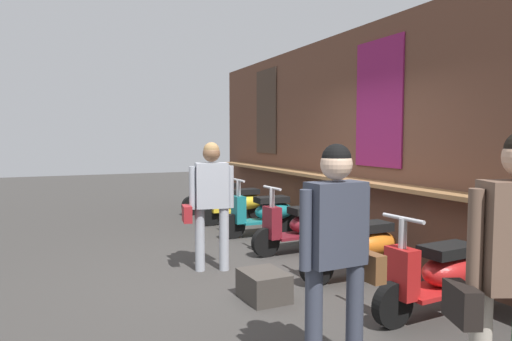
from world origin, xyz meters
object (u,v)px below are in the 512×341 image
Objects in this scene: shopper_browsing at (210,194)px; shopper_passing at (337,238)px; scooter_silver at (217,195)px; scooter_orange at (359,246)px; scooter_yellow at (238,203)px; scooter_teal at (265,212)px; scooter_maroon at (301,225)px; scooter_red at (440,274)px; merchandise_crate at (264,286)px.

shopper_browsing is 0.99× the size of shopper_passing.
scooter_orange is (5.06, 0.00, 0.00)m from scooter_silver.
scooter_orange is at bearing -42.78° from shopper_passing.
scooter_yellow and scooter_teal have the same top height.
scooter_maroon and scooter_red have the same top height.
shopper_browsing is at bearing -2.95° from shopper_passing.
scooter_maroon is at bearing -91.57° from scooter_orange.
shopper_browsing is at bearing -35.80° from scooter_orange.
scooter_silver is 6.28m from scooter_red.
scooter_red is at bearing 51.68° from merchandise_crate.
scooter_teal is 1.23m from scooter_maroon.
shopper_browsing is at bearing 67.54° from scooter_silver.
scooter_orange is 0.88× the size of shopper_browsing.
scooter_orange is 2.75× the size of merchandise_crate.
scooter_orange is at bearing 86.92° from scooter_maroon.
scooter_yellow is 5.80m from shopper_passing.
shopper_passing is at bearing 70.61° from scooter_teal.
scooter_teal is 1.00× the size of scooter_maroon.
scooter_teal is 2.24m from shopper_browsing.
scooter_red is 1.69m from merchandise_crate.
shopper_passing is 1.80m from merchandise_crate.
merchandise_crate is at bearing 6.51° from scooter_orange.
scooter_silver is at bearing -93.07° from scooter_yellow.
scooter_orange and scooter_red have the same top height.
scooter_orange is 1.00× the size of scooter_red.
shopper_browsing is at bearing -60.90° from scooter_red.
scooter_yellow is at bearing -90.40° from scooter_teal.
scooter_red is (1.22, -0.00, 0.00)m from scooter_orange.
scooter_teal is at bearing -93.08° from scooter_maroon.
merchandise_crate is at bearing -42.81° from scooter_red.
merchandise_crate is at bearing 46.64° from scooter_maroon.
scooter_teal is at bearing 87.61° from scooter_silver.
scooter_silver is 1.00× the size of scooter_yellow.
scooter_red is 1.70m from shopper_passing.
scooter_red is at bearing 88.43° from scooter_orange.
scooter_yellow is 4.20m from merchandise_crate.
shopper_passing is (5.57, -1.50, 0.58)m from scooter_yellow.
scooter_yellow is 1.00× the size of scooter_orange.
scooter_orange is at bearing 98.08° from merchandise_crate.
scooter_yellow reaches higher than merchandise_crate.
shopper_browsing reaches higher than scooter_teal.
shopper_passing is at bearing 15.69° from scooter_red.
shopper_passing reaches higher than scooter_red.
scooter_teal is 0.87× the size of shopper_passing.
scooter_maroon is at bearing 87.61° from scooter_silver.
shopper_browsing is at bearing -171.92° from merchandise_crate.
scooter_silver is 5.06m from scooter_orange.
scooter_maroon is 1.36m from scooter_orange.
scooter_silver is 1.26m from scooter_yellow.
scooter_silver is 1.00× the size of scooter_maroon.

